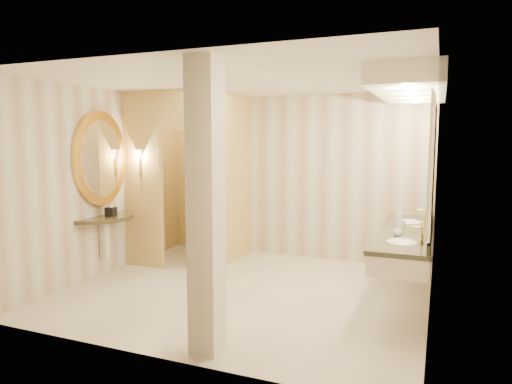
{
  "coord_description": "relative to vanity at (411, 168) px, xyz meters",
  "views": [
    {
      "loc": [
        2.3,
        -5.32,
        1.97
      ],
      "look_at": [
        0.07,
        0.2,
        1.28
      ],
      "focal_mm": 32.0,
      "sensor_mm": 36.0,
      "label": 1
    }
  ],
  "objects": [
    {
      "name": "soap_bottle_a",
      "position": [
        -0.09,
        0.14,
        -0.68
      ],
      "size": [
        0.08,
        0.08,
        0.15
      ],
      "primitive_type": "imported",
      "rotation": [
        0.0,
        0.0,
        -0.26
      ],
      "color": "beige",
      "rests_on": "vanity"
    },
    {
      "name": "toilet_closet",
      "position": [
        -3.12,
        0.56,
        -0.24
      ],
      "size": [
        1.5,
        1.55,
        2.7
      ],
      "color": "#D7BF70",
      "rests_on": "floor"
    },
    {
      "name": "wall_back",
      "position": [
        -1.98,
        1.6,
        -0.28
      ],
      "size": [
        4.5,
        0.02,
        2.7
      ],
      "primitive_type": "cube",
      "color": "beige",
      "rests_on": "floor"
    },
    {
      "name": "toilet",
      "position": [
        -3.5,
        1.35,
        -1.23
      ],
      "size": [
        0.48,
        0.8,
        0.8
      ],
      "primitive_type": "imported",
      "rotation": [
        0.0,
        0.0,
        3.19
      ],
      "color": "white",
      "rests_on": "floor"
    },
    {
      "name": "pillar",
      "position": [
        -1.63,
        -2.11,
        -0.28
      ],
      "size": [
        0.27,
        0.27,
        2.7
      ],
      "primitive_type": "cube",
      "color": "silver",
      "rests_on": "floor"
    },
    {
      "name": "soap_bottle_c",
      "position": [
        -0.14,
        0.33,
        -0.65
      ],
      "size": [
        0.1,
        0.1,
        0.2
      ],
      "primitive_type": "imported",
      "rotation": [
        0.0,
        0.0,
        0.33
      ],
      "color": "#C6B28C",
      "rests_on": "vanity"
    },
    {
      "name": "wall_front",
      "position": [
        -1.98,
        -2.4,
        -0.28
      ],
      "size": [
        4.5,
        0.02,
        2.7
      ],
      "primitive_type": "cube",
      "color": "beige",
      "rests_on": "floor"
    },
    {
      "name": "wall_sconce",
      "position": [
        -3.9,
        0.03,
        0.1
      ],
      "size": [
        0.14,
        0.14,
        0.42
      ],
      "color": "gold",
      "rests_on": "toilet_closet"
    },
    {
      "name": "soap_bottle_b",
      "position": [
        -0.1,
        -0.38,
        -0.69
      ],
      "size": [
        0.11,
        0.11,
        0.13
      ],
      "primitive_type": "imported",
      "rotation": [
        0.0,
        0.0,
        -0.06
      ],
      "color": "silver",
      "rests_on": "vanity"
    },
    {
      "name": "console_shelf",
      "position": [
        -4.19,
        -0.51,
        -0.28
      ],
      "size": [
        1.05,
        1.05,
        1.97
      ],
      "color": "black",
      "rests_on": "floor"
    },
    {
      "name": "wall_left",
      "position": [
        -4.23,
        -0.4,
        -0.28
      ],
      "size": [
        0.02,
        4.0,
        2.7
      ],
      "primitive_type": "cube",
      "color": "beige",
      "rests_on": "floor"
    },
    {
      "name": "floor",
      "position": [
        -1.98,
        -0.4,
        -1.63
      ],
      "size": [
        4.5,
        4.5,
        0.0
      ],
      "primitive_type": "plane",
      "color": "silver",
      "rests_on": "ground"
    },
    {
      "name": "vanity",
      "position": [
        0.0,
        0.0,
        0.0
      ],
      "size": [
        0.75,
        2.61,
        2.09
      ],
      "color": "silver",
      "rests_on": "floor"
    },
    {
      "name": "ceiling",
      "position": [
        -1.98,
        -0.4,
        1.07
      ],
      "size": [
        4.5,
        4.5,
        0.0
      ],
      "primitive_type": "plane",
      "rotation": [
        3.14,
        0.0,
        0.0
      ],
      "color": "white",
      "rests_on": "wall_back"
    },
    {
      "name": "wall_right",
      "position": [
        0.27,
        -0.4,
        -0.28
      ],
      "size": [
        0.02,
        4.0,
        2.7
      ],
      "primitive_type": "cube",
      "color": "beige",
      "rests_on": "floor"
    },
    {
      "name": "tissue_box",
      "position": [
        -4.04,
        -0.5,
        -0.69
      ],
      "size": [
        0.14,
        0.14,
        0.13
      ],
      "primitive_type": "cube",
      "rotation": [
        0.0,
        0.0,
        0.1
      ],
      "color": "black",
      "rests_on": "console_shelf"
    }
  ]
}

